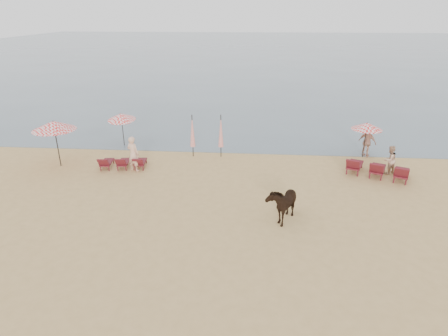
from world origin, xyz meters
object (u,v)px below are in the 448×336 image
Objects in this scene: lounger_cluster_left at (123,162)px; umbrella_open_left_a at (54,125)px; umbrella_open_left_b at (121,117)px; umbrella_open_right at (367,126)px; cow at (283,202)px; beachgoer_right_a at (390,160)px; lounger_cluster_right at (377,169)px; umbrella_closed_right at (221,131)px; beachgoer_right_b at (367,142)px; beachgoer_left at (133,154)px; umbrella_closed_left at (192,131)px.

lounger_cluster_left is 0.97× the size of umbrella_open_left_a.
umbrella_open_left_a is 1.18× the size of umbrella_open_left_b.
umbrella_open_left_a is 4.47m from umbrella_open_left_b.
umbrella_open_right is 1.14× the size of cow.
beachgoer_right_a reaches higher than lounger_cluster_left.
lounger_cluster_right is 3.28m from umbrella_open_right.
umbrella_closed_right is 8.81m from beachgoer_right_b.
umbrella_open_left_b reaches higher than umbrella_open_right.
beachgoer_left is (-4.58, -2.55, -0.62)m from umbrella_closed_right.
umbrella_open_left_a is at bearing -163.67° from umbrella_closed_left.
beachgoer_left is at bearing -43.65° from umbrella_open_left_b.
umbrella_closed_right is 7.87m from cow.
beachgoer_right_b reaches higher than lounger_cluster_right.
beachgoer_right_b reaches higher than cow.
umbrella_open_left_a reaches higher than umbrella_closed_right.
beachgoer_right_a is (6.06, 5.31, -0.01)m from cow.
umbrella_open_left_b is 1.18× the size of cow.
lounger_cluster_left is 14.26m from umbrella_open_right.
umbrella_open_left_b is at bearing 162.16° from umbrella_closed_left.
beachgoer_right_a is 2.58m from beachgoer_right_b.
umbrella_closed_left is 10.50m from beachgoer_right_b.
umbrella_open_left_a reaches higher than cow.
umbrella_open_left_a is 1.40× the size of cow.
cow is (3.21, -7.14, -0.80)m from umbrella_closed_right.
umbrella_closed_right is (5.32, 2.30, 1.23)m from lounger_cluster_left.
umbrella_open_right is 8.59m from umbrella_closed_right.
umbrella_closed_left is (3.62, 2.24, 1.22)m from lounger_cluster_left.
lounger_cluster_right is at bearing 66.41° from cow.
lounger_cluster_left is 1.30× the size of beachgoer_left.
lounger_cluster_left is 1.14× the size of umbrella_open_left_b.
umbrella_closed_left is at bearing 149.10° from cow.
cow reaches higher than beachgoer_right_a.
lounger_cluster_left is 1.19× the size of umbrella_open_right.
lounger_cluster_left is at bearing 51.82° from beachgoer_right_b.
umbrella_open_right is at bearing 69.92° from beachgoer_right_b.
lounger_cluster_left is 5.92m from umbrella_closed_right.
umbrella_closed_right is at bearing 138.59° from cow.
lounger_cluster_right is at bearing -5.89° from lounger_cluster_left.
umbrella_open_right is at bearing -144.83° from beachgoer_left.
lounger_cluster_right is at bearing 6.50° from umbrella_open_left_b.
umbrella_open_left_b reaches higher than lounger_cluster_right.
umbrella_closed_left is at bearing -169.37° from lounger_cluster_right.
umbrella_closed_right reaches higher than lounger_cluster_left.
umbrella_open_left_a reaches higher than lounger_cluster_right.
umbrella_closed_left reaches higher than beachgoer_left.
beachgoer_right_a is (15.78, -3.31, -1.16)m from umbrella_open_left_b.
umbrella_open_left_a is (-3.69, 0.10, 2.02)m from lounger_cluster_left.
umbrella_closed_right is at bearing -43.18° from beachgoer_right_a.
umbrella_open_left_b is at bearing -43.90° from beachgoer_right_a.
lounger_cluster_right is at bearing -15.36° from umbrella_closed_right.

